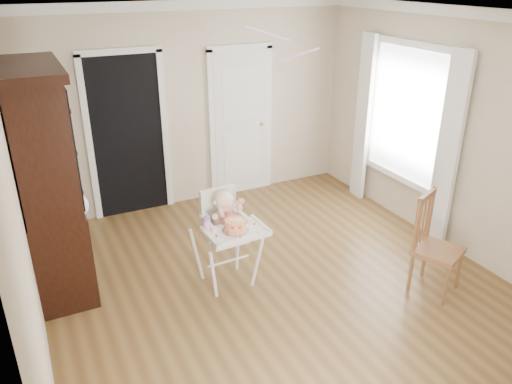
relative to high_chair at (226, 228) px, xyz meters
name	(u,v)px	position (x,y,z in m)	size (l,w,h in m)	color
floor	(279,288)	(0.44, -0.34, -0.65)	(5.00, 5.00, 0.00)	brown
ceiling	(285,15)	(0.44, -0.34, 2.05)	(5.00, 5.00, 0.00)	white
wall_back	(192,107)	(0.44, 2.16, 0.70)	(4.50, 4.50, 0.00)	beige
wall_left	(20,215)	(-1.81, -0.34, 0.70)	(5.00, 5.00, 0.00)	beige
wall_right	(459,135)	(2.69, -0.34, 0.70)	(5.00, 5.00, 0.00)	beige
crown_molding	(285,22)	(0.44, -0.34, 1.99)	(4.50, 5.00, 0.12)	white
doorway	(128,133)	(-0.46, 2.15, 0.46)	(1.06, 0.05, 2.22)	black
closet_door	(241,124)	(1.14, 2.14, 0.38)	(0.96, 0.09, 2.13)	white
window_right	(404,123)	(2.62, 0.46, 0.64)	(0.13, 1.84, 2.30)	white
high_chair	(226,228)	(0.00, 0.00, 0.00)	(0.63, 0.76, 1.05)	white
baby	(224,214)	(0.00, 0.03, 0.15)	(0.31, 0.23, 0.47)	beige
cake	(235,225)	(0.01, -0.23, 0.14)	(0.26, 0.26, 0.12)	silver
sippy_cup	(207,223)	(-0.24, -0.10, 0.16)	(0.07, 0.07, 0.18)	#E98ECF
china_cabinet	(48,183)	(-1.54, 0.78, 0.50)	(0.60, 1.35, 2.28)	black
dining_chair	(435,248)	(1.85, -1.02, -0.16)	(0.56, 0.56, 1.04)	brown
streamer	(268,34)	(0.75, 0.55, 1.80)	(0.03, 0.50, 0.02)	#F28CCA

